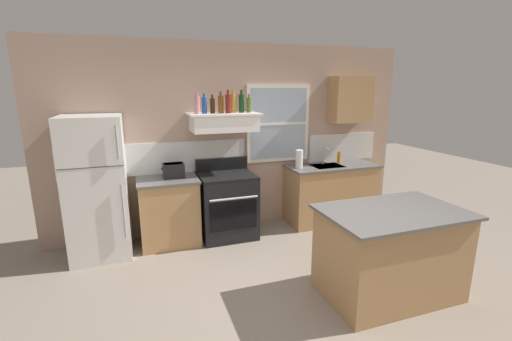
{
  "coord_description": "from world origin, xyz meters",
  "views": [
    {
      "loc": [
        -1.39,
        -2.64,
        2.08
      ],
      "look_at": [
        -0.05,
        1.2,
        1.1
      ],
      "focal_mm": 24.19,
      "sensor_mm": 36.0,
      "label": 1
    }
  ],
  "objects_px": {
    "bottle_amber_wine": "(221,104)",
    "paper_towel_roll": "(299,159)",
    "bottle_blue_liqueur": "(204,105)",
    "bottle_dark_green_wine": "(241,103)",
    "bottle_rose_pink": "(197,105)",
    "toaster": "(173,170)",
    "bottle_brown_stout": "(212,106)",
    "bottle_olive_oil_square": "(249,105)",
    "bottle_red_label_wine": "(228,103)",
    "stove_range": "(227,205)",
    "kitchen_island": "(390,253)",
    "refrigerator": "(97,188)",
    "dish_soap_bottle": "(339,157)",
    "bottle_champagne_gold_foil": "(233,103)"
  },
  "relations": [
    {
      "from": "bottle_champagne_gold_foil",
      "to": "kitchen_island",
      "type": "bearing_deg",
      "value": -63.52
    },
    {
      "from": "bottle_amber_wine",
      "to": "bottle_dark_green_wine",
      "type": "bearing_deg",
      "value": 9.99
    },
    {
      "from": "stove_range",
      "to": "dish_soap_bottle",
      "type": "bearing_deg",
      "value": 4.18
    },
    {
      "from": "bottle_red_label_wine",
      "to": "bottle_amber_wine",
      "type": "bearing_deg",
      "value": 166.92
    },
    {
      "from": "bottle_red_label_wine",
      "to": "paper_towel_roll",
      "type": "distance_m",
      "value": 1.36
    },
    {
      "from": "bottle_champagne_gold_foil",
      "to": "bottle_brown_stout",
      "type": "bearing_deg",
      "value": -170.03
    },
    {
      "from": "stove_range",
      "to": "bottle_amber_wine",
      "type": "bearing_deg",
      "value": 124.36
    },
    {
      "from": "paper_towel_roll",
      "to": "dish_soap_bottle",
      "type": "xyz_separation_m",
      "value": [
        0.75,
        0.1,
        -0.04
      ]
    },
    {
      "from": "toaster",
      "to": "bottle_brown_stout",
      "type": "xyz_separation_m",
      "value": [
        0.56,
        0.01,
        0.84
      ]
    },
    {
      "from": "paper_towel_roll",
      "to": "bottle_amber_wine",
      "type": "bearing_deg",
      "value": 178.7
    },
    {
      "from": "paper_towel_roll",
      "to": "bottle_rose_pink",
      "type": "bearing_deg",
      "value": 178.52
    },
    {
      "from": "bottle_champagne_gold_foil",
      "to": "dish_soap_bottle",
      "type": "relative_size",
      "value": 1.72
    },
    {
      "from": "toaster",
      "to": "bottle_red_label_wine",
      "type": "distance_m",
      "value": 1.15
    },
    {
      "from": "bottle_olive_oil_square",
      "to": "dish_soap_bottle",
      "type": "height_order",
      "value": "bottle_olive_oil_square"
    },
    {
      "from": "bottle_dark_green_wine",
      "to": "bottle_brown_stout",
      "type": "bearing_deg",
      "value": -176.61
    },
    {
      "from": "bottle_dark_green_wine",
      "to": "kitchen_island",
      "type": "height_order",
      "value": "bottle_dark_green_wine"
    },
    {
      "from": "bottle_dark_green_wine",
      "to": "bottle_blue_liqueur",
      "type": "bearing_deg",
      "value": -178.32
    },
    {
      "from": "toaster",
      "to": "bottle_brown_stout",
      "type": "bearing_deg",
      "value": 1.28
    },
    {
      "from": "refrigerator",
      "to": "bottle_olive_oil_square",
      "type": "distance_m",
      "value": 2.24
    },
    {
      "from": "bottle_blue_liqueur",
      "to": "bottle_olive_oil_square",
      "type": "bearing_deg",
      "value": -0.27
    },
    {
      "from": "refrigerator",
      "to": "bottle_brown_stout",
      "type": "distance_m",
      "value": 1.79
    },
    {
      "from": "bottle_blue_liqueur",
      "to": "bottle_dark_green_wine",
      "type": "height_order",
      "value": "bottle_dark_green_wine"
    },
    {
      "from": "bottle_brown_stout",
      "to": "bottle_blue_liqueur",
      "type": "bearing_deg",
      "value": 175.11
    },
    {
      "from": "bottle_brown_stout",
      "to": "paper_towel_roll",
      "type": "xyz_separation_m",
      "value": [
        1.28,
        -0.06,
        -0.8
      ]
    },
    {
      "from": "bottle_rose_pink",
      "to": "bottle_amber_wine",
      "type": "xyz_separation_m",
      "value": [
        0.31,
        -0.01,
        0.0
      ]
    },
    {
      "from": "bottle_blue_liqueur",
      "to": "bottle_olive_oil_square",
      "type": "height_order",
      "value": "bottle_blue_liqueur"
    },
    {
      "from": "bottle_dark_green_wine",
      "to": "dish_soap_bottle",
      "type": "distance_m",
      "value": 1.84
    },
    {
      "from": "bottle_red_label_wine",
      "to": "kitchen_island",
      "type": "height_order",
      "value": "bottle_red_label_wine"
    },
    {
      "from": "toaster",
      "to": "bottle_olive_oil_square",
      "type": "bearing_deg",
      "value": 1.0
    },
    {
      "from": "bottle_amber_wine",
      "to": "bottle_olive_oil_square",
      "type": "bearing_deg",
      "value": 5.01
    },
    {
      "from": "bottle_brown_stout",
      "to": "bottle_red_label_wine",
      "type": "bearing_deg",
      "value": -14.22
    },
    {
      "from": "toaster",
      "to": "bottle_brown_stout",
      "type": "height_order",
      "value": "bottle_brown_stout"
    },
    {
      "from": "bottle_amber_wine",
      "to": "paper_towel_roll",
      "type": "relative_size",
      "value": 1.07
    },
    {
      "from": "bottle_brown_stout",
      "to": "bottle_champagne_gold_foil",
      "type": "height_order",
      "value": "bottle_champagne_gold_foil"
    },
    {
      "from": "bottle_dark_green_wine",
      "to": "bottle_olive_oil_square",
      "type": "height_order",
      "value": "bottle_dark_green_wine"
    },
    {
      "from": "bottle_rose_pink",
      "to": "paper_towel_roll",
      "type": "distance_m",
      "value": 1.7
    },
    {
      "from": "bottle_champagne_gold_foil",
      "to": "bottle_olive_oil_square",
      "type": "bearing_deg",
      "value": -12.47
    },
    {
      "from": "toaster",
      "to": "bottle_blue_liqueur",
      "type": "relative_size",
      "value": 1.13
    },
    {
      "from": "stove_range",
      "to": "bottle_brown_stout",
      "type": "xyz_separation_m",
      "value": [
        -0.15,
        0.09,
        1.38
      ]
    },
    {
      "from": "stove_range",
      "to": "bottle_red_label_wine",
      "type": "height_order",
      "value": "bottle_red_label_wine"
    },
    {
      "from": "bottle_amber_wine",
      "to": "bottle_olive_oil_square",
      "type": "distance_m",
      "value": 0.41
    },
    {
      "from": "bottle_blue_liqueur",
      "to": "bottle_red_label_wine",
      "type": "height_order",
      "value": "bottle_red_label_wine"
    },
    {
      "from": "bottle_blue_liqueur",
      "to": "bottle_brown_stout",
      "type": "relative_size",
      "value": 1.07
    },
    {
      "from": "bottle_blue_liqueur",
      "to": "dish_soap_bottle",
      "type": "height_order",
      "value": "bottle_blue_liqueur"
    },
    {
      "from": "bottle_brown_stout",
      "to": "bottle_amber_wine",
      "type": "height_order",
      "value": "bottle_amber_wine"
    },
    {
      "from": "bottle_rose_pink",
      "to": "bottle_champagne_gold_foil",
      "type": "distance_m",
      "value": 0.51
    },
    {
      "from": "bottle_brown_stout",
      "to": "bottle_olive_oil_square",
      "type": "height_order",
      "value": "bottle_olive_oil_square"
    },
    {
      "from": "stove_range",
      "to": "paper_towel_roll",
      "type": "distance_m",
      "value": 1.27
    },
    {
      "from": "refrigerator",
      "to": "bottle_champagne_gold_foil",
      "type": "bearing_deg",
      "value": 5.36
    },
    {
      "from": "refrigerator",
      "to": "bottle_amber_wine",
      "type": "xyz_separation_m",
      "value": [
        1.61,
        0.09,
        0.99
      ]
    }
  ]
}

